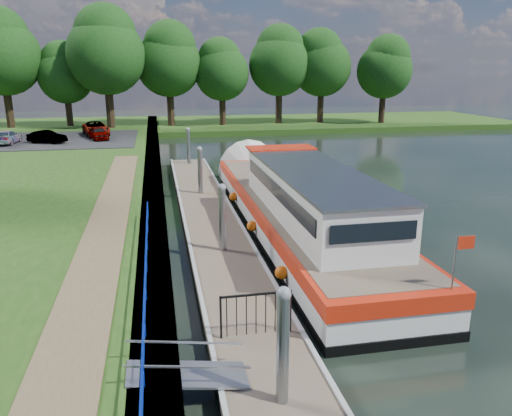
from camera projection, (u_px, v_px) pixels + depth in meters
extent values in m
plane|color=black|center=(276.00, 402.00, 10.81)|extent=(160.00, 160.00, 0.00)
cube|color=#473D2D|center=(153.00, 208.00, 24.38)|extent=(1.10, 90.00, 0.78)
cube|color=#214112|center=(272.00, 124.00, 62.08)|extent=(60.00, 18.00, 0.60)
cube|color=brown|center=(99.00, 253.00, 17.31)|extent=(1.60, 40.00, 0.05)
cube|color=black|center=(56.00, 140.00, 44.36)|extent=(14.00, 12.00, 0.06)
cube|color=#0C2DBF|center=(144.00, 292.00, 12.72)|extent=(0.04, 18.00, 0.04)
cube|color=#0C2DBF|center=(145.00, 304.00, 12.81)|extent=(0.03, 18.00, 0.03)
cylinder|color=#0C2DBF|center=(143.00, 371.00, 9.98)|extent=(0.04, 0.04, 0.72)
cylinder|color=#0C2DBF|center=(145.00, 323.00, 11.87)|extent=(0.04, 0.04, 0.72)
cylinder|color=#0C2DBF|center=(146.00, 288.00, 13.75)|extent=(0.04, 0.04, 0.72)
cylinder|color=#0C2DBF|center=(146.00, 261.00, 15.64)|extent=(0.04, 0.04, 0.72)
cylinder|color=#0C2DBF|center=(147.00, 240.00, 17.53)|extent=(0.04, 0.04, 0.72)
cylinder|color=#0C2DBF|center=(147.00, 224.00, 19.42)|extent=(0.04, 0.04, 0.72)
cylinder|color=#0C2DBF|center=(148.00, 210.00, 21.30)|extent=(0.04, 0.04, 0.72)
cube|color=brown|center=(210.00, 219.00, 23.00)|extent=(2.50, 30.00, 0.24)
cube|color=#9EA0A3|center=(266.00, 373.00, 11.74)|extent=(2.30, 5.00, 0.30)
cube|color=#9EA0A3|center=(221.00, 254.00, 19.29)|extent=(2.30, 5.00, 0.30)
cube|color=#9EA0A3|center=(202.00, 201.00, 26.84)|extent=(2.30, 5.00, 0.30)
cube|color=#9EA0A3|center=(191.00, 172.00, 34.39)|extent=(2.30, 5.00, 0.30)
cube|color=#9EA0A3|center=(235.00, 214.00, 23.19)|extent=(0.12, 30.00, 0.06)
cube|color=#9EA0A3|center=(184.00, 217.00, 22.73)|extent=(0.12, 30.00, 0.06)
cylinder|color=gray|center=(282.00, 371.00, 10.04)|extent=(0.26, 0.26, 3.40)
sphere|color=gray|center=(284.00, 294.00, 9.58)|extent=(0.30, 0.30, 0.30)
cylinder|color=gray|center=(223.00, 232.00, 18.53)|extent=(0.26, 0.26, 3.40)
sphere|color=gray|center=(222.00, 188.00, 18.07)|extent=(0.30, 0.30, 0.30)
cylinder|color=gray|center=(200.00, 180.00, 27.03)|extent=(0.26, 0.26, 3.40)
sphere|color=gray|center=(199.00, 149.00, 26.56)|extent=(0.30, 0.30, 0.30)
cylinder|color=gray|center=(189.00, 154.00, 35.52)|extent=(0.26, 0.26, 3.40)
sphere|color=gray|center=(188.00, 130.00, 35.06)|extent=(0.30, 0.30, 0.30)
cube|color=#A5A8AD|center=(188.00, 375.00, 10.77)|extent=(2.58, 1.00, 0.43)
cube|color=#A5A8AD|center=(188.00, 367.00, 10.18)|extent=(2.58, 0.04, 0.41)
cube|color=#A5A8AD|center=(185.00, 342.00, 11.09)|extent=(2.58, 0.04, 0.41)
cube|color=black|center=(221.00, 317.00, 12.45)|extent=(0.05, 0.05, 1.15)
cube|color=black|center=(290.00, 311.00, 12.79)|extent=(0.05, 0.05, 1.15)
cube|color=black|center=(256.00, 294.00, 12.47)|extent=(1.85, 0.05, 0.05)
cube|color=black|center=(227.00, 317.00, 12.48)|extent=(0.02, 0.02, 1.10)
cube|color=black|center=(237.00, 316.00, 12.53)|extent=(0.02, 0.02, 1.10)
cube|color=black|center=(246.00, 315.00, 12.57)|extent=(0.02, 0.02, 1.10)
cube|color=black|center=(256.00, 314.00, 12.62)|extent=(0.02, 0.02, 1.10)
cube|color=black|center=(266.00, 313.00, 12.67)|extent=(0.02, 0.02, 1.10)
cube|color=black|center=(275.00, 312.00, 12.72)|extent=(0.02, 0.02, 1.10)
cube|color=black|center=(285.00, 311.00, 12.76)|extent=(0.02, 0.02, 1.10)
cube|color=black|center=(294.00, 230.00, 22.24)|extent=(4.00, 20.00, 0.55)
cube|color=silver|center=(295.00, 217.00, 22.07)|extent=(3.96, 19.90, 0.65)
cube|color=red|center=(295.00, 205.00, 21.92)|extent=(4.04, 20.00, 0.48)
cube|color=brown|center=(295.00, 200.00, 21.86)|extent=(3.68, 19.20, 0.04)
cone|color=silver|center=(251.00, 172.00, 31.91)|extent=(4.00, 1.50, 4.00)
cube|color=silver|center=(313.00, 194.00, 19.26)|extent=(3.00, 11.00, 1.75)
cube|color=gray|center=(314.00, 170.00, 19.01)|extent=(3.10, 11.20, 0.10)
cube|color=black|center=(275.00, 189.00, 18.90)|extent=(0.04, 10.00, 0.55)
cube|color=black|center=(351.00, 186.00, 19.48)|extent=(0.04, 10.00, 0.55)
cube|color=black|center=(279.00, 162.00, 24.43)|extent=(2.60, 0.04, 0.55)
cube|color=black|center=(374.00, 232.00, 13.95)|extent=(2.60, 0.04, 0.55)
cube|color=red|center=(281.00, 148.00, 23.90)|extent=(3.20, 1.60, 0.06)
cylinder|color=gray|center=(455.00, 263.00, 12.79)|extent=(0.05, 0.05, 1.50)
cube|color=red|center=(466.00, 243.00, 12.69)|extent=(0.50, 0.02, 0.35)
sphere|color=#E15F0C|center=(282.00, 273.00, 16.00)|extent=(0.44, 0.44, 0.44)
sphere|color=#E15F0C|center=(252.00, 226.00, 20.72)|extent=(0.44, 0.44, 0.44)
sphere|color=#E15F0C|center=(233.00, 197.00, 25.44)|extent=(0.44, 0.44, 0.44)
imported|color=#594C47|center=(312.00, 223.00, 15.58)|extent=(0.46, 0.66, 1.72)
cylinder|color=#332316|center=(9.00, 109.00, 53.33)|extent=(0.83, 0.83, 4.21)
sphere|color=#113510|center=(2.00, 57.00, 51.87)|extent=(7.95, 7.95, 7.95)
cylinder|color=#332316|center=(69.00, 113.00, 55.10)|extent=(0.70, 0.70, 3.10)
sphere|color=#113510|center=(66.00, 76.00, 54.03)|extent=(5.85, 5.85, 5.85)
sphere|color=#113510|center=(63.00, 62.00, 53.76)|extent=(4.65, 4.65, 4.65)
cylinder|color=#332316|center=(110.00, 109.00, 53.45)|extent=(0.84, 0.84, 4.29)
sphere|color=#113510|center=(106.00, 55.00, 51.96)|extent=(8.10, 8.10, 8.10)
sphere|color=#113510|center=(105.00, 35.00, 51.56)|extent=(6.44, 6.44, 6.44)
cylinder|color=#332316|center=(171.00, 109.00, 56.63)|extent=(0.79, 0.79, 3.83)
sphere|color=#113510|center=(169.00, 64.00, 55.30)|extent=(7.24, 7.24, 7.24)
sphere|color=#113510|center=(170.00, 47.00, 54.63)|extent=(5.75, 5.75, 5.75)
cylinder|color=#332316|center=(223.00, 111.00, 57.57)|extent=(0.72, 0.72, 3.26)
sphere|color=#113510|center=(222.00, 73.00, 56.45)|extent=(6.16, 6.16, 6.16)
sphere|color=#113510|center=(220.00, 59.00, 56.23)|extent=(4.89, 4.89, 4.89)
cylinder|color=#332316|center=(279.00, 107.00, 59.06)|extent=(0.78, 0.78, 3.77)
sphere|color=#113510|center=(279.00, 65.00, 57.76)|extent=(7.13, 7.13, 7.13)
sphere|color=#113510|center=(280.00, 49.00, 57.52)|extent=(5.66, 5.66, 5.66)
cylinder|color=#332316|center=(320.00, 107.00, 60.08)|extent=(0.77, 0.77, 3.65)
sphere|color=#113510|center=(322.00, 67.00, 58.81)|extent=(6.89, 6.89, 6.89)
sphere|color=#113510|center=(319.00, 52.00, 58.29)|extent=(5.47, 5.47, 5.47)
cylinder|color=#332316|center=(382.00, 108.00, 59.69)|extent=(0.74, 0.74, 3.41)
sphere|color=#113510|center=(384.00, 71.00, 58.51)|extent=(6.43, 6.43, 6.43)
sphere|color=#113510|center=(388.00, 56.00, 57.91)|extent=(5.11, 5.11, 5.11)
imported|color=#999999|center=(98.00, 133.00, 44.29)|extent=(2.25, 3.59, 1.14)
imported|color=#999999|center=(47.00, 137.00, 42.11)|extent=(3.41, 2.31, 1.06)
imported|color=#999999|center=(7.00, 137.00, 41.76)|extent=(1.78, 3.92, 1.11)
imported|color=#999999|center=(96.00, 128.00, 47.10)|extent=(3.10, 4.92, 1.27)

